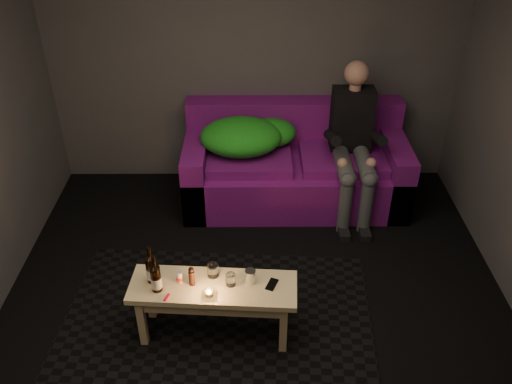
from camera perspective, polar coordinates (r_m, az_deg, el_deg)
floor at (r=4.17m, az=0.01°, el=-14.56°), size 4.50×4.50×0.00m
room at (r=3.56m, az=-0.04°, el=9.36°), size 4.50×4.50×4.50m
rug at (r=4.21m, az=-4.22°, el=-13.95°), size 2.45×1.85×0.01m
sofa at (r=5.38m, az=4.07°, el=2.59°), size 2.13×0.96×0.92m
green_blanket at (r=5.18m, az=-1.06°, el=5.93°), size 0.94×0.64×0.32m
person at (r=5.10m, az=10.21°, el=5.47°), size 0.38×0.89×1.42m
coffee_table at (r=3.90m, az=-4.50°, el=-10.66°), size 1.19×0.45×0.48m
beer_bottle_a at (r=3.85m, az=-10.97°, el=-7.93°), size 0.08×0.08×0.30m
beer_bottle_b at (r=3.78m, az=-10.50°, el=-8.88°), size 0.07×0.07×0.30m
salt_shaker at (r=3.86m, az=-8.06°, el=-8.83°), size 0.05×0.05×0.09m
pepper_mill at (r=3.82m, az=-6.78°, el=-8.98°), size 0.05×0.05×0.12m
tumbler_back at (r=3.88m, az=-4.56°, el=-8.21°), size 0.10×0.10×0.10m
tealight at (r=3.75m, az=-4.96°, el=-10.57°), size 0.06×0.06×0.04m
tumbler_front at (r=3.80m, az=-2.67°, el=-9.20°), size 0.08×0.08×0.09m
steel_cup at (r=3.81m, az=-0.60°, el=-8.88°), size 0.10×0.10×0.10m
smartphone at (r=3.83m, az=1.69°, el=-9.70°), size 0.10×0.14×0.01m
red_lighter at (r=3.78m, az=-9.37°, el=-10.87°), size 0.04×0.07×0.01m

